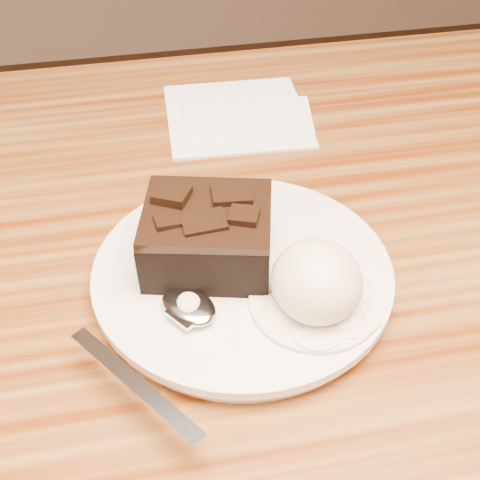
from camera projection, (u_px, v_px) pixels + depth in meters
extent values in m
cylinder|color=white|center=(242.00, 276.00, 0.52)|extent=(0.24, 0.24, 0.02)
cube|color=black|center=(208.00, 239.00, 0.50)|extent=(0.11, 0.10, 0.05)
ellipsoid|color=silver|center=(317.00, 281.00, 0.47)|extent=(0.07, 0.07, 0.06)
cylinder|color=white|center=(314.00, 302.00, 0.48)|extent=(0.10, 0.10, 0.00)
cube|color=white|center=(236.00, 114.00, 0.72)|extent=(0.16, 0.16, 0.01)
cube|color=black|center=(249.00, 279.00, 0.50)|extent=(0.01, 0.01, 0.00)
cube|color=black|center=(324.00, 322.00, 0.47)|extent=(0.01, 0.01, 0.00)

